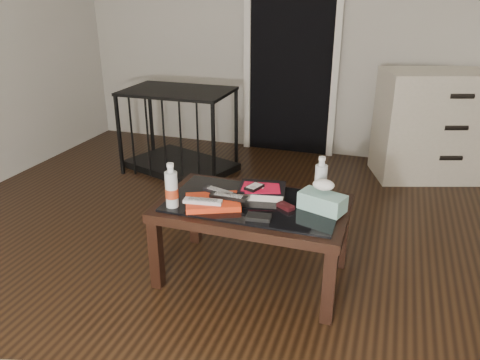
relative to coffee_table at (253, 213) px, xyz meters
The scene contains 17 objects.
ground 0.48m from the coffee_table, 70.25° to the right, with size 5.00×5.00×0.00m, color black.
doorway 2.32m from the coffee_table, 97.97° to the left, with size 0.90×0.08×2.07m.
coffee_table is the anchor object (origin of this frame).
dresser 2.28m from the coffee_table, 60.21° to the left, with size 1.30×0.85×0.90m.
pet_crate 1.80m from the coffee_table, 128.04° to the left, with size 1.05×0.86×0.71m.
magazines 0.23m from the coffee_table, 152.28° to the right, with size 0.28×0.21×0.03m, color red.
remote_silver 0.29m from the coffee_table, 145.19° to the right, with size 0.20×0.05×0.02m, color silver.
remote_black_front 0.17m from the coffee_table, 152.39° to the right, with size 0.20×0.05×0.02m, color black.
remote_black_back 0.21m from the coffee_table, behind, with size 0.20×0.05×0.02m, color black.
textbook 0.14m from the coffee_table, 80.50° to the left, with size 0.25×0.20×0.05m, color black.
dvd_mailers 0.15m from the coffee_table, 85.11° to the left, with size 0.19×0.14×0.01m, color red.
ipod 0.14m from the coffee_table, 102.27° to the left, with size 0.06×0.10×0.02m, color black.
flip_phone 0.20m from the coffee_table, ahead, with size 0.09×0.05×0.02m, color black.
wallet 0.21m from the coffee_table, 65.61° to the right, with size 0.12×0.07×0.02m, color black.
water_bottle_left 0.46m from the coffee_table, 154.57° to the right, with size 0.07×0.07×0.24m, color silver.
water_bottle_right 0.41m from the coffee_table, 25.66° to the left, with size 0.07×0.07×0.24m, color silver.
tissue_box 0.38m from the coffee_table, ahead, with size 0.23×0.12×0.09m, color #238177.
Camera 1 is at (0.56, -1.91, 1.53)m, focal length 35.00 mm.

